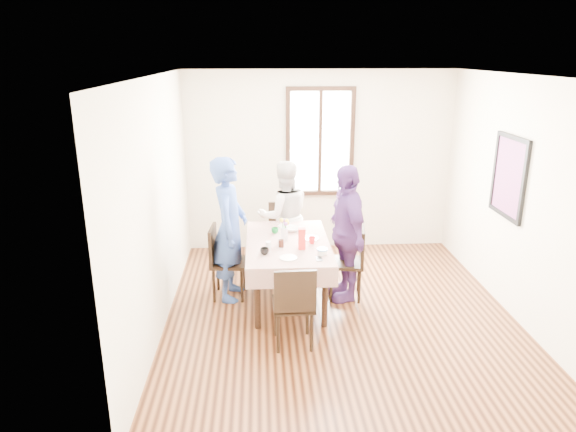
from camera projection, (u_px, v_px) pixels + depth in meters
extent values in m
plane|color=black|center=(339.00, 314.00, 6.06)|extent=(4.50, 4.50, 0.00)
plane|color=beige|center=(319.00, 162.00, 7.79)|extent=(4.00, 0.00, 4.00)
plane|color=beige|center=(521.00, 200.00, 5.76)|extent=(0.00, 4.50, 4.50)
cube|color=black|center=(320.00, 142.00, 7.68)|extent=(1.02, 0.06, 1.62)
cube|color=white|center=(320.00, 142.00, 7.69)|extent=(0.90, 0.02, 1.50)
cube|color=red|center=(509.00, 177.00, 5.98)|extent=(0.04, 0.76, 0.96)
cube|color=black|center=(288.00, 271.00, 6.31)|extent=(0.86, 1.48, 0.75)
cube|color=#5E1208|center=(288.00, 242.00, 6.19)|extent=(0.98, 1.60, 0.01)
cube|color=black|center=(229.00, 262.00, 6.37)|extent=(0.45, 0.45, 0.91)
cube|color=black|center=(346.00, 263.00, 6.36)|extent=(0.48, 0.48, 0.91)
cube|color=black|center=(284.00, 237.00, 7.25)|extent=(0.43, 0.43, 0.91)
cube|color=black|center=(293.00, 304.00, 5.32)|extent=(0.43, 0.43, 0.91)
imported|color=#2F4A92|center=(229.00, 229.00, 6.24)|extent=(0.50, 0.69, 1.77)
imported|color=silver|center=(284.00, 216.00, 7.13)|extent=(0.85, 0.72, 1.54)
imported|color=#4F2B68|center=(345.00, 233.00, 6.25)|extent=(0.57, 1.04, 1.68)
imported|color=black|center=(265.00, 251.00, 5.78)|extent=(0.10, 0.10, 0.08)
imported|color=red|center=(312.00, 240.00, 6.12)|extent=(0.10, 0.10, 0.08)
imported|color=#0C7226|center=(275.00, 231.00, 6.47)|extent=(0.12, 0.12, 0.07)
imported|color=white|center=(293.00, 229.00, 6.55)|extent=(0.21, 0.21, 0.05)
cube|color=red|center=(302.00, 239.00, 5.92)|extent=(0.08, 0.08, 0.25)
cylinder|color=white|center=(322.00, 252.00, 5.80)|extent=(0.11, 0.11, 0.05)
cylinder|color=black|center=(281.00, 243.00, 6.01)|extent=(0.06, 0.06, 0.09)
cylinder|color=silver|center=(268.00, 246.00, 5.93)|extent=(0.07, 0.07, 0.09)
cube|color=black|center=(319.00, 259.00, 5.67)|extent=(0.07, 0.13, 0.01)
cylinder|color=silver|center=(284.00, 234.00, 6.21)|extent=(0.08, 0.08, 0.16)
cylinder|color=white|center=(311.00, 238.00, 6.28)|extent=(0.20, 0.20, 0.01)
cylinder|color=white|center=(286.00, 226.00, 6.73)|extent=(0.20, 0.20, 0.01)
cylinder|color=white|center=(288.00, 258.00, 5.69)|extent=(0.20, 0.20, 0.01)
cylinder|color=blue|center=(322.00, 249.00, 5.79)|extent=(0.12, 0.12, 0.01)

